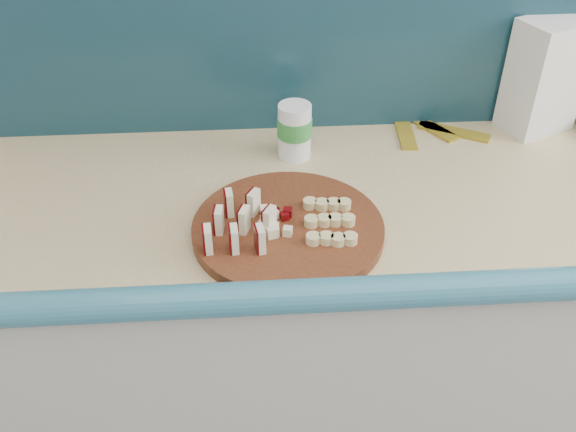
# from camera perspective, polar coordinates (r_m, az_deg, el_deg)

# --- Properties ---
(kitchen_counter) EXTENTS (2.20, 0.63, 0.91)m
(kitchen_counter) POSITION_cam_1_polar(r_m,az_deg,el_deg) (1.70, 14.96, -10.13)
(kitchen_counter) COLOR beige
(kitchen_counter) RESTS_ON ground
(backsplash) EXTENTS (2.20, 0.02, 0.50)m
(backsplash) POSITION_cam_1_polar(r_m,az_deg,el_deg) (1.54, 16.19, 16.41)
(backsplash) COLOR teal
(backsplash) RESTS_ON kitchen_counter
(cutting_board) EXTENTS (0.38, 0.38, 0.02)m
(cutting_board) POSITION_cam_1_polar(r_m,az_deg,el_deg) (1.21, 0.00, -1.18)
(cutting_board) COLOR #481E0F
(cutting_board) RESTS_ON kitchen_counter
(apple_wedges) EXTENTS (0.13, 0.14, 0.05)m
(apple_wedges) POSITION_cam_1_polar(r_m,az_deg,el_deg) (1.17, -4.36, -0.58)
(apple_wedges) COLOR #FCEFC9
(apple_wedges) RESTS_ON cutting_board
(apple_chunks) EXTENTS (0.06, 0.06, 0.02)m
(apple_chunks) POSITION_cam_1_polar(r_m,az_deg,el_deg) (1.20, -1.10, -0.41)
(apple_chunks) COLOR #F6F0C5
(apple_chunks) RESTS_ON cutting_board
(banana_slices) EXTENTS (0.10, 0.14, 0.02)m
(banana_slices) POSITION_cam_1_polar(r_m,az_deg,el_deg) (1.20, 3.72, -0.42)
(banana_slices) COLOR beige
(banana_slices) RESTS_ON cutting_board
(flour_bag) EXTENTS (0.18, 0.16, 0.26)m
(flour_bag) POSITION_cam_1_polar(r_m,az_deg,el_deg) (1.61, 21.86, 11.47)
(flour_bag) COLOR white
(flour_bag) RESTS_ON kitchen_counter
(canister) EXTENTS (0.08, 0.08, 0.12)m
(canister) POSITION_cam_1_polar(r_m,az_deg,el_deg) (1.41, 0.59, 7.66)
(canister) COLOR white
(canister) RESTS_ON kitchen_counter
(banana_peel) EXTENTS (0.22, 0.19, 0.01)m
(banana_peel) POSITION_cam_1_polar(r_m,az_deg,el_deg) (1.58, 12.42, 7.53)
(banana_peel) COLOR gold
(banana_peel) RESTS_ON kitchen_counter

